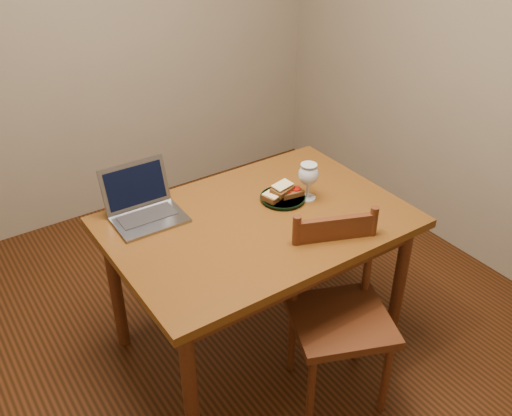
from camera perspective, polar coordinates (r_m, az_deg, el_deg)
floor at (r=2.99m, az=-2.14°, el=-13.41°), size 3.20×3.20×0.02m
back_wall at (r=3.66m, az=-16.88°, el=17.89°), size 3.20×0.02×2.60m
right_wall at (r=3.34m, az=22.37°, el=15.59°), size 0.02×3.20×2.60m
table at (r=2.57m, az=0.21°, el=-2.68°), size 1.30×0.90×0.74m
chair at (r=2.48m, az=8.39°, el=-9.74°), size 0.53×0.52×0.44m
plate at (r=2.66m, az=2.69°, el=0.99°), size 0.21×0.21×0.02m
sandwich_cheese at (r=2.63m, az=1.96°, el=1.37°), size 0.13×0.10×0.04m
sandwich_tomato at (r=2.66m, az=3.54°, el=1.63°), size 0.12×0.08×0.03m
sandwich_top at (r=2.64m, az=2.66°, el=1.98°), size 0.13×0.10×0.03m
milk_glass at (r=2.64m, az=5.23°, el=2.66°), size 0.09×0.09×0.18m
laptop at (r=2.57m, az=-11.25°, el=0.47°), size 0.31×0.29×0.22m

